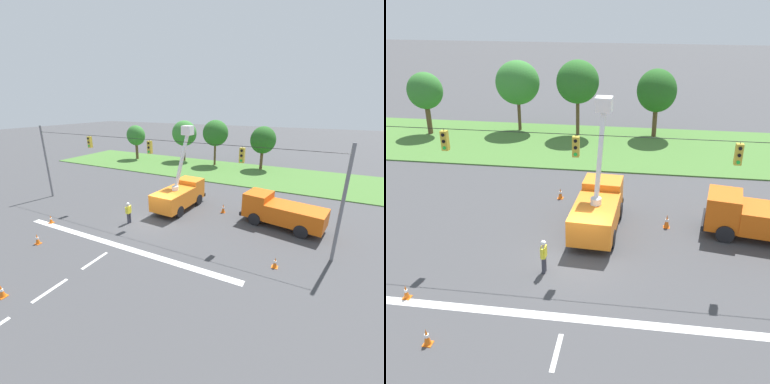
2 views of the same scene
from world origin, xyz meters
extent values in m
plane|color=#424244|center=(0.00, 0.00, 0.00)|extent=(200.00, 200.00, 0.00)
cube|color=#477533|center=(0.00, 18.00, 0.05)|extent=(56.00, 12.00, 0.10)
cube|color=silver|center=(0.00, -4.60, 0.00)|extent=(17.60, 0.50, 0.01)
cube|color=silver|center=(0.00, -6.60, 0.00)|extent=(0.20, 2.00, 0.01)
cube|color=silver|center=(0.00, -9.60, 0.00)|extent=(0.20, 2.00, 0.01)
cylinder|color=slate|center=(-13.00, 0.00, 3.60)|extent=(0.20, 0.20, 7.20)
cylinder|color=slate|center=(13.00, 0.00, 3.60)|extent=(0.20, 0.20, 7.20)
cylinder|color=black|center=(0.00, 0.00, 6.60)|extent=(26.00, 0.03, 0.03)
cylinder|color=black|center=(-6.56, 0.00, 6.55)|extent=(0.02, 0.02, 0.10)
cube|color=gold|center=(-6.56, 0.00, 6.02)|extent=(0.32, 0.28, 0.96)
cylinder|color=black|center=(-6.56, -0.16, 6.34)|extent=(0.16, 0.05, 0.16)
cylinder|color=black|center=(-6.56, -0.16, 6.02)|extent=(0.16, 0.05, 0.16)
cylinder|color=green|center=(-6.56, -0.16, 5.70)|extent=(0.16, 0.05, 0.16)
cylinder|color=black|center=(-0.24, 0.00, 6.55)|extent=(0.02, 0.02, 0.10)
cube|color=gold|center=(-0.24, 0.00, 6.02)|extent=(0.32, 0.28, 0.96)
cylinder|color=black|center=(-0.24, -0.16, 6.34)|extent=(0.16, 0.05, 0.16)
cylinder|color=black|center=(-0.24, -0.16, 6.02)|extent=(0.16, 0.05, 0.16)
cylinder|color=green|center=(-0.24, -0.16, 5.70)|extent=(0.16, 0.05, 0.16)
cylinder|color=black|center=(6.97, 0.00, 6.55)|extent=(0.02, 0.02, 0.10)
cube|color=gold|center=(6.97, 0.00, 6.02)|extent=(0.32, 0.28, 0.96)
cylinder|color=black|center=(6.97, -0.16, 6.34)|extent=(0.16, 0.05, 0.16)
cylinder|color=black|center=(6.97, -0.16, 6.02)|extent=(0.16, 0.05, 0.16)
cylinder|color=green|center=(6.97, -0.16, 5.70)|extent=(0.16, 0.05, 0.16)
cylinder|color=brown|center=(-17.09, 19.29, 1.37)|extent=(0.46, 0.46, 2.73)
ellipsoid|color=#33752D|center=(-17.09, 19.29, 4.12)|extent=(3.27, 2.86, 3.35)
cylinder|color=brown|center=(-9.00, 21.67, 1.44)|extent=(0.32, 0.32, 2.87)
ellipsoid|color=#387F33|center=(-9.00, 21.67, 4.63)|extent=(4.13, 3.66, 4.07)
cylinder|color=brown|center=(-3.21, 20.89, 1.68)|extent=(0.33, 0.33, 3.37)
ellipsoid|color=#286623|center=(-3.21, 20.89, 5.01)|extent=(3.85, 3.85, 3.87)
cylinder|color=brown|center=(3.86, 21.45, 1.40)|extent=(0.42, 0.42, 2.80)
ellipsoid|color=#235B1E|center=(3.86, 21.45, 4.32)|extent=(3.57, 3.88, 3.82)
cube|color=orange|center=(0.47, 2.14, 1.23)|extent=(2.56, 4.17, 1.47)
cube|color=orange|center=(0.64, 5.02, 1.43)|extent=(2.34, 1.86, 1.85)
cube|color=#1E2838|center=(0.67, 5.63, 1.75)|extent=(1.99, 0.22, 0.83)
cube|color=black|center=(0.69, 5.96, 0.65)|extent=(2.34, 0.30, 0.30)
cylinder|color=black|center=(-0.45, 4.85, 0.50)|extent=(0.34, 1.01, 1.00)
cylinder|color=black|center=(1.69, 4.73, 0.50)|extent=(0.34, 1.01, 1.00)
cylinder|color=black|center=(-0.64, 1.49, 0.50)|extent=(0.34, 1.01, 1.00)
cylinder|color=black|center=(1.50, 1.36, 0.50)|extent=(0.34, 1.01, 1.00)
cylinder|color=silver|center=(0.49, 2.43, 2.15)|extent=(0.60, 0.60, 0.36)
cube|color=white|center=(0.55, 3.51, 4.32)|extent=(0.38, 2.39, 4.82)
cube|color=white|center=(0.61, 4.59, 6.93)|extent=(0.95, 0.85, 0.80)
cube|color=#D6560F|center=(10.45, 3.35, 1.17)|extent=(4.58, 3.07, 1.34)
cube|color=#D6560F|center=(7.48, 3.88, 1.44)|extent=(2.19, 2.55, 1.89)
cube|color=#1E2838|center=(6.85, 3.99, 1.77)|extent=(0.45, 1.99, 0.85)
cube|color=black|center=(6.51, 4.05, 0.65)|extent=(0.57, 2.35, 0.30)
cylinder|color=black|center=(7.52, 2.77, 0.50)|extent=(1.03, 0.45, 1.00)
cylinder|color=black|center=(7.91, 4.90, 0.50)|extent=(1.03, 0.45, 1.00)
cylinder|color=black|center=(11.01, 2.14, 0.50)|extent=(1.03, 0.45, 1.00)
cylinder|color=black|center=(11.39, 4.28, 0.50)|extent=(1.03, 0.45, 1.00)
cylinder|color=#383842|center=(-1.59, -1.35, 0.42)|extent=(0.18, 0.18, 0.85)
cylinder|color=#383842|center=(-1.60, -1.55, 0.42)|extent=(0.18, 0.18, 0.85)
cube|color=yellow|center=(-1.59, -1.45, 1.15)|extent=(0.26, 0.41, 0.60)
cube|color=silver|center=(-1.59, -1.45, 1.15)|extent=(0.10, 0.42, 0.62)
cylinder|color=yellow|center=(-1.58, -1.18, 1.18)|extent=(0.11, 0.11, 0.55)
cylinder|color=yellow|center=(-1.60, -1.72, 1.18)|extent=(0.11, 0.11, 0.55)
sphere|color=tan|center=(-1.59, -1.45, 1.58)|extent=(0.22, 0.22, 0.22)
sphere|color=white|center=(-1.59, -1.45, 1.64)|extent=(0.26, 0.26, 0.26)
cube|color=orange|center=(10.01, -2.31, 0.01)|extent=(0.36, 0.36, 0.03)
cone|color=orange|center=(10.01, -2.31, 0.34)|extent=(0.25, 0.25, 0.63)
cylinder|color=white|center=(10.01, -2.31, 0.38)|extent=(0.16, 0.16, 0.11)
cube|color=orange|center=(4.46, 3.97, 0.01)|extent=(0.36, 0.36, 0.03)
cone|color=orange|center=(4.46, 3.97, 0.42)|extent=(0.31, 0.31, 0.78)
cylinder|color=white|center=(4.46, 3.97, 0.46)|extent=(0.19, 0.19, 0.14)
cube|color=orange|center=(-5.04, -6.89, 0.01)|extent=(0.36, 0.36, 0.03)
cone|color=orange|center=(-5.04, -6.89, 0.39)|extent=(0.29, 0.29, 0.72)
cylinder|color=white|center=(-5.04, -6.89, 0.42)|extent=(0.18, 0.18, 0.13)
cube|color=orange|center=(-1.68, -10.97, 0.01)|extent=(0.36, 0.36, 0.03)
cone|color=orange|center=(-1.68, -10.97, 0.36)|extent=(0.27, 0.27, 0.67)
cylinder|color=white|center=(-1.68, -10.97, 0.40)|extent=(0.17, 0.17, 0.12)
cube|color=orange|center=(-2.33, 6.97, 0.01)|extent=(0.36, 0.36, 0.03)
cone|color=orange|center=(-2.33, 6.97, 0.39)|extent=(0.29, 0.29, 0.72)
cylinder|color=white|center=(-2.33, 6.97, 0.42)|extent=(0.18, 0.18, 0.13)
cube|color=orange|center=(-7.25, -4.31, 0.01)|extent=(0.36, 0.36, 0.03)
cone|color=orange|center=(-7.25, -4.31, 0.35)|extent=(0.26, 0.26, 0.64)
cylinder|color=white|center=(-7.25, -4.31, 0.38)|extent=(0.16, 0.16, 0.12)
camera|label=1|loc=(11.46, -16.02, 9.11)|focal=24.00mm
camera|label=2|loc=(2.68, -19.37, 12.63)|focal=42.00mm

